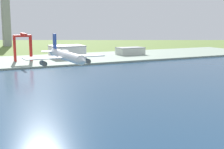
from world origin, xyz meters
name	(u,v)px	position (x,y,z in m)	size (l,w,h in m)	color
ground_plane	(56,87)	(0.00, 300.00, 0.00)	(2400.00, 2400.00, 0.00)	olive
water_bay	(80,102)	(0.00, 240.00, 0.07)	(840.00, 360.00, 0.15)	navy
industrial_pier	(17,62)	(0.00, 490.00, 1.25)	(840.00, 140.00, 2.50)	#94A693
airplane_landing	(66,56)	(-32.50, 169.45, 41.47)	(36.69, 41.79, 13.40)	silver
port_crane_red	(23,41)	(7.22, 483.28, 30.49)	(24.44, 36.89, 39.13)	red
warehouse_main	(67,51)	(76.76, 500.82, 11.81)	(49.75, 39.71, 18.58)	white
warehouse_annex	(130,51)	(186.30, 496.24, 8.55)	(44.42, 26.91, 12.05)	silver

